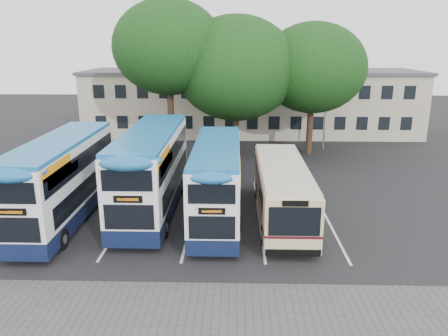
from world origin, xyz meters
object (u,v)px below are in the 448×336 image
object	(u,v)px
lamp_post	(327,89)
bus_single	(282,188)
tree_right	(313,68)
bus_dd_right	(217,178)
tree_left	(169,47)
bus_dd_mid	(152,167)
tree_mid	(236,68)
bus_dd_left	(62,176)

from	to	relation	value
lamp_post	bus_single	distance (m)	16.53
lamp_post	tree_right	xyz separation A→B (m)	(-1.54, -1.72, 1.79)
bus_dd_right	bus_single	xyz separation A→B (m)	(3.34, 0.24, -0.56)
lamp_post	bus_single	world-z (taller)	lamp_post
lamp_post	bus_dd_right	bearing A→B (deg)	-118.49
tree_left	bus_dd_right	size ratio (longest dim) A/B	1.26
tree_right	bus_single	world-z (taller)	tree_right
lamp_post	tree_left	xyz separation A→B (m)	(-12.56, -3.09, 3.36)
tree_left	bus_dd_mid	size ratio (longest dim) A/B	1.13
tree_mid	bus_dd_right	size ratio (longest dim) A/B	1.14
tree_left	bus_single	world-z (taller)	tree_left
bus_dd_mid	bus_dd_right	size ratio (longest dim) A/B	1.11
tree_mid	bus_dd_left	world-z (taller)	tree_mid
bus_dd_right	tree_left	bearing A→B (deg)	108.22
bus_dd_mid	tree_right	bearing A→B (deg)	50.70
tree_mid	bus_dd_mid	world-z (taller)	tree_mid
tree_left	bus_dd_left	size ratio (longest dim) A/B	1.18
lamp_post	bus_dd_mid	bearing A→B (deg)	-129.61
bus_dd_left	bus_single	xyz separation A→B (m)	(11.11, 0.60, -0.70)
lamp_post	bus_dd_right	size ratio (longest dim) A/B	0.95
bus_dd_right	lamp_post	bearing A→B (deg)	61.51
tree_mid	tree_left	bearing A→B (deg)	-172.25
tree_mid	tree_right	bearing A→B (deg)	6.54
tree_left	bus_dd_mid	world-z (taller)	tree_left
tree_left	bus_single	bearing A→B (deg)	-58.68
tree_left	tree_mid	distance (m)	5.33
lamp_post	bus_dd_right	world-z (taller)	lamp_post
lamp_post	bus_dd_left	size ratio (longest dim) A/B	0.89
bus_dd_mid	bus_single	bearing A→B (deg)	-7.30
tree_right	bus_dd_right	xyz separation A→B (m)	(-6.92, -13.86, -4.70)
tree_mid	bus_dd_left	distance (m)	16.72
tree_right	lamp_post	bearing A→B (deg)	48.18
tree_right	tree_mid	bearing A→B (deg)	-173.46
tree_left	bus_dd_right	distance (m)	14.56
bus_dd_left	tree_right	bearing A→B (deg)	44.07
bus_dd_right	bus_single	bearing A→B (deg)	4.17
tree_left	bus_dd_mid	distance (m)	12.87
bus_dd_left	bus_dd_mid	size ratio (longest dim) A/B	0.96
tree_left	tree_right	xyz separation A→B (m)	(11.02, 1.37, -1.56)
bus_dd_mid	bus_dd_right	bearing A→B (deg)	-17.71
bus_dd_left	bus_single	world-z (taller)	bus_dd_left
tree_mid	lamp_post	bearing A→B (deg)	17.75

